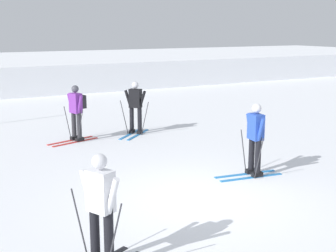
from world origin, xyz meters
The scene contains 6 objects.
ground_plane centered at (0.00, 0.00, 0.00)m, with size 120.00×120.00×0.00m, color white.
far_snow_ridge centered at (0.00, 18.88, 0.76)m, with size 80.00×6.35×1.51m, color white.
skier_white centered at (-2.75, -1.68, 0.92)m, with size 1.61×1.00×1.71m.
skier_blue centered at (1.89, 0.66, 0.92)m, with size 1.64×1.00×1.71m.
skier_black centered at (1.28, 5.96, 0.92)m, with size 1.43×1.35×1.71m.
skier_purple centered at (-0.68, 5.95, 0.95)m, with size 1.64×0.97×1.71m.
Camera 1 is at (-4.84, -7.53, 3.41)m, focal length 49.62 mm.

